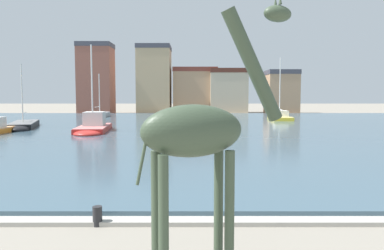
{
  "coord_description": "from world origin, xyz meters",
  "views": [
    {
      "loc": [
        -0.05,
        -0.31,
        3.28
      ],
      "look_at": [
        -0.02,
        13.17,
        2.2
      ],
      "focal_mm": 34.59,
      "sensor_mm": 36.0,
      "label": 1
    }
  ],
  "objects_px": {
    "sailboat_black": "(22,126)",
    "sailboat_yellow": "(278,118)",
    "mooring_bollard": "(96,216)",
    "sailboat_grey": "(99,116)",
    "sailboat_red": "(92,127)",
    "giraffe_statue": "(200,136)"
  },
  "relations": [
    {
      "from": "sailboat_grey",
      "to": "sailboat_red",
      "type": "relative_size",
      "value": 1.12
    },
    {
      "from": "sailboat_yellow",
      "to": "sailboat_red",
      "type": "xyz_separation_m",
      "value": [
        -19.49,
        -15.6,
        0.1
      ]
    },
    {
      "from": "sailboat_grey",
      "to": "mooring_bollard",
      "type": "height_order",
      "value": "sailboat_grey"
    },
    {
      "from": "giraffe_statue",
      "to": "mooring_bollard",
      "type": "distance_m",
      "value": 4.46
    },
    {
      "from": "sailboat_black",
      "to": "sailboat_yellow",
      "type": "height_order",
      "value": "sailboat_yellow"
    },
    {
      "from": "sailboat_yellow",
      "to": "mooring_bollard",
      "type": "height_order",
      "value": "sailboat_yellow"
    },
    {
      "from": "sailboat_black",
      "to": "sailboat_red",
      "type": "xyz_separation_m",
      "value": [
        7.43,
        -3.21,
        0.19
      ]
    },
    {
      "from": "sailboat_yellow",
      "to": "sailboat_red",
      "type": "height_order",
      "value": "sailboat_yellow"
    },
    {
      "from": "sailboat_black",
      "to": "sailboat_yellow",
      "type": "distance_m",
      "value": 29.63
    },
    {
      "from": "sailboat_red",
      "to": "mooring_bollard",
      "type": "distance_m",
      "value": 22.9
    },
    {
      "from": "sailboat_grey",
      "to": "sailboat_red",
      "type": "height_order",
      "value": "sailboat_red"
    },
    {
      "from": "mooring_bollard",
      "to": "sailboat_yellow",
      "type": "bearing_deg",
      "value": 70.33
    },
    {
      "from": "giraffe_statue",
      "to": "sailboat_black",
      "type": "height_order",
      "value": "sailboat_black"
    },
    {
      "from": "sailboat_black",
      "to": "sailboat_grey",
      "type": "height_order",
      "value": "sailboat_grey"
    },
    {
      "from": "sailboat_black",
      "to": "sailboat_grey",
      "type": "relative_size",
      "value": 0.96
    },
    {
      "from": "sailboat_grey",
      "to": "mooring_bollard",
      "type": "bearing_deg",
      "value": -76.15
    },
    {
      "from": "giraffe_statue",
      "to": "sailboat_red",
      "type": "distance_m",
      "value": 26.42
    },
    {
      "from": "sailboat_yellow",
      "to": "giraffe_statue",
      "type": "bearing_deg",
      "value": -105.11
    },
    {
      "from": "giraffe_statue",
      "to": "sailboat_black",
      "type": "bearing_deg",
      "value": 119.6
    },
    {
      "from": "sailboat_black",
      "to": "mooring_bollard",
      "type": "xyz_separation_m",
      "value": [
        13.44,
        -25.31,
        -0.15
      ]
    },
    {
      "from": "sailboat_yellow",
      "to": "mooring_bollard",
      "type": "distance_m",
      "value": 40.03
    },
    {
      "from": "sailboat_yellow",
      "to": "sailboat_grey",
      "type": "distance_m",
      "value": 24.46
    }
  ]
}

